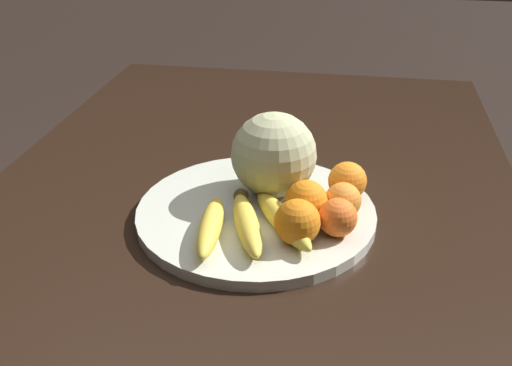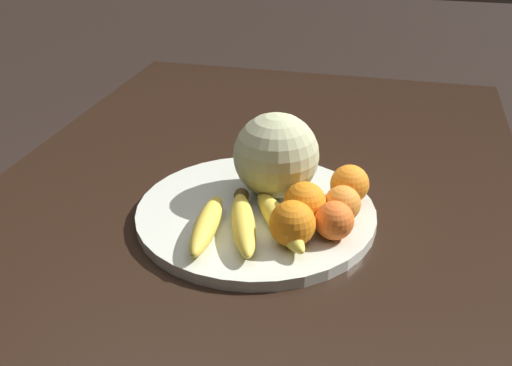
{
  "view_description": "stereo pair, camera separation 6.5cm",
  "coord_description": "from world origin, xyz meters",
  "px_view_note": "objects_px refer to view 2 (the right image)",
  "views": [
    {
      "loc": [
        -0.92,
        -0.18,
        1.31
      ],
      "look_at": [
        -0.04,
        -0.03,
        0.83
      ],
      "focal_mm": 42.0,
      "sensor_mm": 36.0,
      "label": 1
    },
    {
      "loc": [
        -0.91,
        -0.24,
        1.31
      ],
      "look_at": [
        -0.04,
        -0.03,
        0.83
      ],
      "focal_mm": 42.0,
      "sensor_mm": 36.0,
      "label": 2
    }
  ],
  "objects_px": {
    "orange_front_left": "(292,224)",
    "orange_back_right": "(305,203)",
    "orange_front_right": "(342,204)",
    "melon": "(276,155)",
    "orange_back_left": "(350,184)",
    "fruit_bowl": "(256,212)",
    "orange_mid_center": "(334,221)",
    "produce_tag": "(278,199)",
    "kitchen_table": "(247,246)",
    "banana_bunch": "(245,222)"
  },
  "relations": [
    {
      "from": "melon",
      "to": "orange_back_left",
      "type": "relative_size",
      "value": 2.22
    },
    {
      "from": "kitchen_table",
      "to": "banana_bunch",
      "type": "relative_size",
      "value": 7.32
    },
    {
      "from": "kitchen_table",
      "to": "banana_bunch",
      "type": "xyz_separation_m",
      "value": [
        -0.12,
        -0.03,
        0.13
      ]
    },
    {
      "from": "melon",
      "to": "orange_front_right",
      "type": "relative_size",
      "value": 2.47
    },
    {
      "from": "kitchen_table",
      "to": "orange_back_right",
      "type": "height_order",
      "value": "orange_back_right"
    },
    {
      "from": "melon",
      "to": "orange_back_right",
      "type": "height_order",
      "value": "melon"
    },
    {
      "from": "banana_bunch",
      "to": "orange_mid_center",
      "type": "relative_size",
      "value": 3.46
    },
    {
      "from": "orange_back_left",
      "to": "produce_tag",
      "type": "height_order",
      "value": "orange_back_left"
    },
    {
      "from": "orange_front_left",
      "to": "fruit_bowl",
      "type": "bearing_deg",
      "value": 41.35
    },
    {
      "from": "melon",
      "to": "kitchen_table",
      "type": "bearing_deg",
      "value": 116.83
    },
    {
      "from": "orange_front_right",
      "to": "produce_tag",
      "type": "distance_m",
      "value": 0.13
    },
    {
      "from": "kitchen_table",
      "to": "orange_front_left",
      "type": "relative_size",
      "value": 21.77
    },
    {
      "from": "fruit_bowl",
      "to": "orange_mid_center",
      "type": "relative_size",
      "value": 6.59
    },
    {
      "from": "banana_bunch",
      "to": "orange_front_left",
      "type": "distance_m",
      "value": 0.08
    },
    {
      "from": "banana_bunch",
      "to": "kitchen_table",
      "type": "bearing_deg",
      "value": 174.52
    },
    {
      "from": "melon",
      "to": "orange_front_left",
      "type": "distance_m",
      "value": 0.17
    },
    {
      "from": "fruit_bowl",
      "to": "melon",
      "type": "bearing_deg",
      "value": -19.24
    },
    {
      "from": "kitchen_table",
      "to": "orange_front_left",
      "type": "bearing_deg",
      "value": -139.9
    },
    {
      "from": "fruit_bowl",
      "to": "orange_front_left",
      "type": "height_order",
      "value": "orange_front_left"
    },
    {
      "from": "orange_front_right",
      "to": "orange_mid_center",
      "type": "distance_m",
      "value": 0.06
    },
    {
      "from": "melon",
      "to": "orange_mid_center",
      "type": "height_order",
      "value": "melon"
    },
    {
      "from": "melon",
      "to": "orange_mid_center",
      "type": "bearing_deg",
      "value": -134.83
    },
    {
      "from": "orange_front_left",
      "to": "orange_back_right",
      "type": "height_order",
      "value": "orange_front_left"
    },
    {
      "from": "melon",
      "to": "orange_back_right",
      "type": "relative_size",
      "value": 2.12
    },
    {
      "from": "orange_front_right",
      "to": "orange_back_right",
      "type": "xyz_separation_m",
      "value": [
        -0.02,
        0.06,
        0.0
      ]
    },
    {
      "from": "kitchen_table",
      "to": "orange_front_right",
      "type": "bearing_deg",
      "value": -102.41
    },
    {
      "from": "orange_mid_center",
      "to": "orange_back_left",
      "type": "xyz_separation_m",
      "value": [
        0.12,
        -0.01,
        0.0
      ]
    },
    {
      "from": "kitchen_table",
      "to": "melon",
      "type": "relative_size",
      "value": 10.49
    },
    {
      "from": "fruit_bowl",
      "to": "banana_bunch",
      "type": "xyz_separation_m",
      "value": [
        -0.08,
        -0.0,
        0.03
      ]
    },
    {
      "from": "banana_bunch",
      "to": "orange_back_left",
      "type": "xyz_separation_m",
      "value": [
        0.14,
        -0.15,
        0.02
      ]
    },
    {
      "from": "orange_mid_center",
      "to": "produce_tag",
      "type": "relative_size",
      "value": 0.85
    },
    {
      "from": "kitchen_table",
      "to": "orange_front_right",
      "type": "xyz_separation_m",
      "value": [
        -0.04,
        -0.18,
        0.14
      ]
    },
    {
      "from": "kitchen_table",
      "to": "orange_front_left",
      "type": "distance_m",
      "value": 0.22
    },
    {
      "from": "melon",
      "to": "orange_back_right",
      "type": "distance_m",
      "value": 0.12
    },
    {
      "from": "orange_front_left",
      "to": "banana_bunch",
      "type": "bearing_deg",
      "value": 80.57
    },
    {
      "from": "fruit_bowl",
      "to": "orange_back_left",
      "type": "bearing_deg",
      "value": -67.46
    },
    {
      "from": "orange_back_right",
      "to": "orange_back_left",
      "type": "bearing_deg",
      "value": -36.64
    },
    {
      "from": "fruit_bowl",
      "to": "orange_front_right",
      "type": "height_order",
      "value": "orange_front_right"
    },
    {
      "from": "produce_tag",
      "to": "orange_front_right",
      "type": "bearing_deg",
      "value": -89.23
    },
    {
      "from": "orange_front_right",
      "to": "orange_back_left",
      "type": "height_order",
      "value": "orange_back_left"
    },
    {
      "from": "fruit_bowl",
      "to": "orange_back_left",
      "type": "xyz_separation_m",
      "value": [
        0.06,
        -0.15,
        0.04
      ]
    },
    {
      "from": "produce_tag",
      "to": "orange_front_left",
      "type": "bearing_deg",
      "value": -139.46
    },
    {
      "from": "orange_mid_center",
      "to": "orange_front_right",
      "type": "bearing_deg",
      "value": -6.15
    },
    {
      "from": "fruit_bowl",
      "to": "melon",
      "type": "xyz_separation_m",
      "value": [
        0.06,
        -0.02,
        0.08
      ]
    },
    {
      "from": "kitchen_table",
      "to": "melon",
      "type": "bearing_deg",
      "value": -63.17
    },
    {
      "from": "kitchen_table",
      "to": "fruit_bowl",
      "type": "height_order",
      "value": "fruit_bowl"
    },
    {
      "from": "orange_front_right",
      "to": "melon",
      "type": "bearing_deg",
      "value": 63.52
    },
    {
      "from": "produce_tag",
      "to": "orange_back_left",
      "type": "bearing_deg",
      "value": -58.38
    },
    {
      "from": "kitchen_table",
      "to": "orange_back_left",
      "type": "relative_size",
      "value": 23.28
    },
    {
      "from": "kitchen_table",
      "to": "banana_bunch",
      "type": "distance_m",
      "value": 0.17
    }
  ]
}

